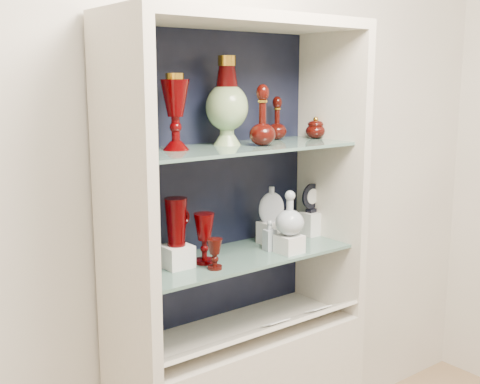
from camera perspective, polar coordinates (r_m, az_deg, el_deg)
wall_back at (r=2.41m, az=-3.21°, el=3.11°), size 3.50×0.02×2.80m
cabinet_back_panel at (r=2.39m, az=-2.78°, el=1.26°), size 0.98×0.02×1.15m
cabinet_side_left at (r=1.99m, az=-11.00°, el=-0.87°), size 0.04×0.40×1.15m
cabinet_side_right at (r=2.56m, az=8.53°, el=1.78°), size 0.04×0.40×1.15m
cabinet_top_cap at (r=2.22m, az=0.00°, el=15.95°), size 1.00×0.40×0.04m
shelf_lower at (r=2.32m, az=-0.30°, el=-6.14°), size 0.92×0.34×0.01m
shelf_upper at (r=2.24m, az=-0.31°, el=4.20°), size 0.92×0.34×0.01m
label_ledge at (r=2.32m, az=1.71°, el=-13.13°), size 0.92×0.17×0.09m
label_card_0 at (r=2.51m, az=7.37°, el=-10.94°), size 0.10×0.06×0.03m
label_card_1 at (r=2.37m, az=3.36°, el=-12.27°), size 0.10×0.06×0.03m
pedestal_lamp_left at (r=1.97m, az=-10.18°, el=7.19°), size 0.11×0.11×0.27m
pedestal_lamp_right at (r=2.12m, az=-6.16°, el=7.56°), size 0.11×0.11×0.27m
enamel_urn at (r=2.27m, az=-1.25°, el=8.64°), size 0.18×0.18×0.33m
ruby_decanter_a at (r=2.25m, az=2.15°, el=7.64°), size 0.12×0.12×0.25m
ruby_decanter_b at (r=2.48m, az=3.54°, el=7.13°), size 0.09×0.09×0.19m
lidded_bowl at (r=2.55m, az=7.17°, el=6.10°), size 0.10×0.10×0.09m
cobalt_goblet at (r=2.08m, az=-10.30°, el=-5.56°), size 0.09×0.09×0.18m
ruby_goblet_tall at (r=2.21m, az=-3.41°, el=-4.41°), size 0.10×0.10×0.19m
ruby_goblet_small at (r=2.14m, az=-2.41°, el=-5.90°), size 0.06×0.06×0.11m
riser_ruby_pitcher at (r=2.18m, az=-6.01°, el=-6.07°), size 0.10×0.10×0.08m
ruby_pitcher at (r=2.15m, az=-6.08°, el=-2.84°), size 0.15×0.12×0.17m
clear_square_bottle at (r=2.37m, az=2.82°, el=-4.12°), size 0.05×0.05×0.12m
riser_flat_flask at (r=2.48m, az=2.98°, el=-3.85°), size 0.09×0.09×0.09m
flat_flask at (r=2.45m, az=3.00°, el=-1.13°), size 0.12×0.08×0.15m
riser_clear_round_decanter at (r=2.35m, az=4.69°, el=-4.93°), size 0.09×0.09×0.07m
clear_round_decanter at (r=2.32m, az=4.74°, el=-2.10°), size 0.13×0.13×0.17m
riser_cameo_medallion at (r=2.62m, az=6.75°, el=-2.98°), size 0.08×0.08×0.10m
cameo_medallion at (r=2.60m, az=6.80°, el=-0.52°), size 0.11×0.05×0.13m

